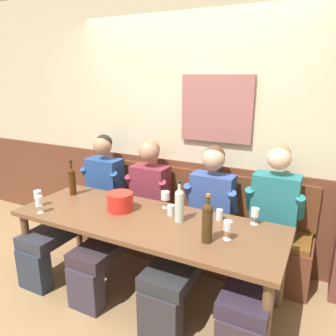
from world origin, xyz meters
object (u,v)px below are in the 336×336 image
object	(u,v)px
person_right_seat	(86,199)
wine_bottle_amber_mid	(72,180)
water_tumbler_left	(219,215)
wall_bench	(179,232)
wine_glass_by_bottle	(39,201)
wine_glass_right_end	(255,213)
person_left_seat	(199,224)
wine_glass_center_rear	(165,196)
wine_glass_near_bucket	(228,227)
wine_glass_left_end	(38,195)
person_center_left_seat	(266,234)
wine_bottle_clear_water	(179,204)
wine_bottle_green_tall	(207,221)
person_center_right_seat	(134,208)
ice_bucket	(120,202)
dining_table	(146,227)
water_tumbler_right	(171,210)

from	to	relation	value
person_right_seat	wine_bottle_amber_mid	size ratio (longest dim) A/B	3.54
wine_bottle_amber_mid	water_tumbler_left	size ratio (longest dim) A/B	3.92
wall_bench	wine_glass_by_bottle	distance (m)	1.46
wine_bottle_amber_mid	wine_glass_right_end	size ratio (longest dim) A/B	2.61
person_left_seat	water_tumbler_left	bearing A→B (deg)	-15.78
wine_glass_center_rear	wine_glass_near_bucket	world-z (taller)	wine_glass_center_rear
wall_bench	wine_glass_left_end	xyz separation A→B (m)	(-1.03, -0.90, 0.55)
person_center_left_seat	wine_bottle_clear_water	distance (m)	0.76
wine_glass_center_rear	water_tumbler_left	size ratio (longest dim) A/B	1.70
wine_glass_near_bucket	water_tumbler_left	world-z (taller)	wine_glass_near_bucket
person_center_left_seat	wine_glass_center_rear	world-z (taller)	person_center_left_seat
wine_bottle_green_tall	wine_glass_left_end	size ratio (longest dim) A/B	2.48
wine_bottle_amber_mid	wine_glass_right_end	world-z (taller)	wine_bottle_amber_mid
person_center_right_seat	wine_bottle_clear_water	distance (m)	0.72
ice_bucket	wine_bottle_clear_water	size ratio (longest dim) A/B	0.66
wine_glass_center_rear	dining_table	bearing A→B (deg)	-97.91
wine_glass_by_bottle	person_right_seat	bearing A→B (deg)	94.56
wall_bench	wine_glass_center_rear	xyz separation A→B (m)	(0.04, -0.41, 0.56)
person_left_seat	wine_glass_by_bottle	world-z (taller)	person_left_seat
wall_bench	wine_bottle_green_tall	xyz separation A→B (m)	(0.60, -0.82, 0.61)
person_center_right_seat	wine_glass_center_rear	distance (m)	0.44
wine_bottle_clear_water	wine_glass_by_bottle	xyz separation A→B (m)	(-1.17, -0.40, -0.05)
dining_table	wine_bottle_green_tall	bearing A→B (deg)	-11.89
wine_bottle_clear_water	wine_glass_near_bucket	world-z (taller)	wine_bottle_clear_water
person_center_right_seat	wine_glass_by_bottle	size ratio (longest dim) A/B	8.33
person_left_seat	wine_bottle_amber_mid	distance (m)	1.35
dining_table	person_center_left_seat	world-z (taller)	person_center_left_seat
wine_glass_left_end	water_tumbler_left	xyz separation A→B (m)	(1.60, 0.48, -0.06)
wine_bottle_clear_water	wine_bottle_green_tall	size ratio (longest dim) A/B	0.95
person_left_seat	ice_bucket	size ratio (longest dim) A/B	5.43
wine_glass_by_bottle	wine_glass_left_end	bearing A→B (deg)	142.32
wine_glass_by_bottle	wine_bottle_clear_water	bearing A→B (deg)	18.88
person_left_seat	wine_glass_right_end	distance (m)	0.53
water_tumbler_right	person_center_left_seat	bearing A→B (deg)	12.52
person_center_left_seat	wine_bottle_amber_mid	world-z (taller)	person_center_left_seat
wine_glass_center_rear	wine_glass_near_bucket	xyz separation A→B (m)	(0.68, -0.32, -0.01)
wall_bench	person_center_right_seat	xyz separation A→B (m)	(-0.34, -0.35, 0.35)
wine_glass_right_end	person_right_seat	bearing A→B (deg)	179.38
wine_bottle_clear_water	wine_glass_center_rear	distance (m)	0.31
wine_glass_right_end	wine_glass_near_bucket	distance (m)	0.37
person_center_left_seat	wine_bottle_amber_mid	bearing A→B (deg)	-174.67
ice_bucket	water_tumbler_left	bearing A→B (deg)	13.73
ice_bucket	water_tumbler_right	size ratio (longest dim) A/B	2.55
wine_bottle_green_tall	person_center_right_seat	bearing A→B (deg)	153.44
wine_glass_center_rear	person_center_right_seat	bearing A→B (deg)	171.94
person_center_left_seat	wine_glass_center_rear	distance (m)	0.93
wine_glass_by_bottle	wine_glass_center_rear	distance (m)	1.11
ice_bucket	wine_glass_left_end	size ratio (longest dim) A/B	1.57
wine_glass_by_bottle	wine_glass_left_end	world-z (taller)	wine_glass_by_bottle
wine_bottle_clear_water	ice_bucket	bearing A→B (deg)	-176.73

